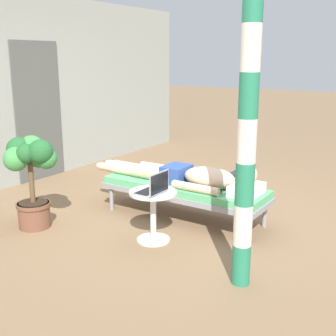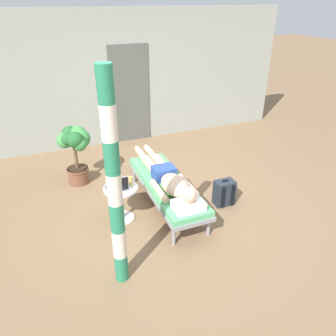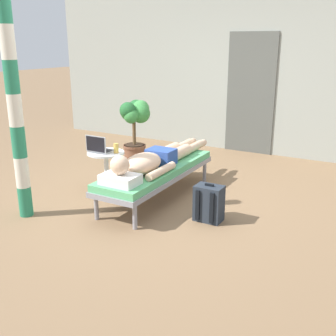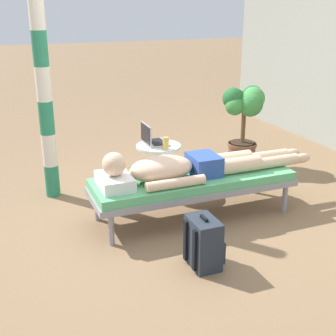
{
  "view_description": "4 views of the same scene",
  "coord_description": "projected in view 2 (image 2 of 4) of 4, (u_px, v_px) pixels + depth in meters",
  "views": [
    {
      "loc": [
        -4.09,
        -2.45,
        1.82
      ],
      "look_at": [
        0.06,
        0.33,
        0.54
      ],
      "focal_mm": 46.6,
      "sensor_mm": 36.0,
      "label": 1
    },
    {
      "loc": [
        -1.59,
        -3.86,
        2.86
      ],
      "look_at": [
        0.05,
        0.17,
        0.57
      ],
      "focal_mm": 34.82,
      "sensor_mm": 36.0,
      "label": 2
    },
    {
      "loc": [
        2.42,
        -4.06,
        1.89
      ],
      "look_at": [
        0.2,
        -0.09,
        0.47
      ],
      "focal_mm": 43.57,
      "sensor_mm": 36.0,
      "label": 3
    },
    {
      "loc": [
        3.61,
        -1.68,
        1.96
      ],
      "look_at": [
        -0.19,
        -0.16,
        0.47
      ],
      "focal_mm": 48.91,
      "sensor_mm": 36.0,
      "label": 4
    }
  ],
  "objects": [
    {
      "name": "person_reclining",
      "position": [
        169.0,
        178.0,
        4.74
      ],
      "size": [
        0.53,
        2.17,
        0.32
      ],
      "color": "white",
      "rests_on": "lounge_chair"
    },
    {
      "name": "backpack",
      "position": [
        224.0,
        193.0,
        5.0
      ],
      "size": [
        0.3,
        0.26,
        0.42
      ],
      "color": "#262D38",
      "rests_on": "ground"
    },
    {
      "name": "laptop",
      "position": [
        117.0,
        187.0,
        4.41
      ],
      "size": [
        0.31,
        0.24,
        0.23
      ],
      "color": "#A5A8AD",
      "rests_on": "side_table"
    },
    {
      "name": "house_door_panel",
      "position": [
        130.0,
        95.0,
        6.88
      ],
      "size": [
        0.84,
        0.03,
        2.04
      ],
      "primitive_type": "cube",
      "color": "#545651",
      "rests_on": "ground"
    },
    {
      "name": "house_wall_back",
      "position": [
        116.0,
        79.0,
        6.74
      ],
      "size": [
        7.6,
        0.2,
        2.7
      ],
      "primitive_type": "cube",
      "color": "#999E93",
      "rests_on": "ground"
    },
    {
      "name": "ground_plane",
      "position": [
        169.0,
        206.0,
        5.03
      ],
      "size": [
        40.0,
        40.0,
        0.0
      ],
      "primitive_type": "plane",
      "color": "#846647"
    },
    {
      "name": "lounge_chair",
      "position": [
        166.0,
        186.0,
        4.89
      ],
      "size": [
        0.61,
        1.96,
        0.42
      ],
      "color": "gray",
      "rests_on": "ground"
    },
    {
      "name": "porch_post",
      "position": [
        115.0,
        189.0,
        3.19
      ],
      "size": [
        0.15,
        0.15,
        2.39
      ],
      "color": "#267F59",
      "rests_on": "ground"
    },
    {
      "name": "side_table",
      "position": [
        121.0,
        198.0,
        4.58
      ],
      "size": [
        0.48,
        0.48,
        0.52
      ],
      "color": "silver",
      "rests_on": "ground"
    },
    {
      "name": "drink_glass",
      "position": [
        130.0,
        181.0,
        4.54
      ],
      "size": [
        0.06,
        0.06,
        0.12
      ],
      "primitive_type": "cylinder",
      "color": "gold",
      "rests_on": "side_table"
    },
    {
      "name": "potted_plant",
      "position": [
        76.0,
        147.0,
        5.36
      ],
      "size": [
        0.54,
        0.56,
        1.0
      ],
      "color": "brown",
      "rests_on": "ground"
    }
  ]
}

